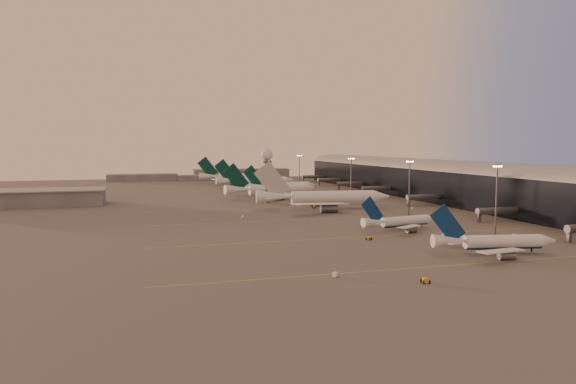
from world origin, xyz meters
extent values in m
plane|color=#535050|center=(0.00, 0.00, 0.00)|extent=(700.00, 700.00, 0.00)
cube|color=#D7CD4B|center=(30.00, -35.00, 0.01)|extent=(180.00, 0.25, 0.02)
cube|color=#D7CD4B|center=(30.00, 10.00, 0.01)|extent=(180.00, 0.25, 0.02)
cube|color=#D7CD4B|center=(30.00, 55.00, 0.01)|extent=(180.00, 0.25, 0.02)
cube|color=#D7CD4B|center=(30.00, 100.00, 0.01)|extent=(180.00, 0.25, 0.02)
cube|color=#D7CD4B|center=(30.00, 150.00, 0.01)|extent=(180.00, 0.25, 0.02)
cube|color=black|center=(108.00, 110.00, 9.00)|extent=(36.00, 360.00, 18.00)
cylinder|color=gray|center=(108.00, 110.00, 18.00)|extent=(10.08, 360.00, 10.08)
cube|color=gray|center=(108.00, 110.00, 18.20)|extent=(40.00, 362.00, 0.80)
cube|color=#525459|center=(72.00, -18.00, 2.20)|extent=(1.20, 1.20, 4.40)
cylinder|color=#525459|center=(82.00, 28.00, 4.50)|extent=(22.00, 2.80, 2.80)
cube|color=#525459|center=(72.00, 28.00, 2.20)|extent=(1.20, 1.20, 4.40)
cylinder|color=#525459|center=(82.00, 86.00, 4.50)|extent=(22.00, 2.80, 2.80)
cube|color=#525459|center=(72.00, 86.00, 2.20)|extent=(1.20, 1.20, 4.40)
cylinder|color=#525459|center=(82.00, 142.00, 4.50)|extent=(22.00, 2.80, 2.80)
cube|color=#525459|center=(72.00, 142.00, 2.20)|extent=(1.20, 1.20, 4.40)
cylinder|color=#525459|center=(82.00, 184.00, 4.50)|extent=(22.00, 2.80, 2.80)
cube|color=#525459|center=(72.00, 184.00, 2.20)|extent=(1.20, 1.20, 4.40)
cylinder|color=#525459|center=(82.00, 226.00, 4.50)|extent=(22.00, 2.80, 2.80)
cube|color=#525459|center=(72.00, 226.00, 2.20)|extent=(1.20, 1.20, 4.40)
cylinder|color=#525459|center=(82.00, 266.00, 4.50)|extent=(22.00, 2.80, 2.80)
cube|color=#525459|center=(72.00, 266.00, 2.20)|extent=(1.20, 1.20, 4.40)
cube|color=slate|center=(-120.00, 140.00, 4.00)|extent=(80.00, 25.00, 8.00)
cube|color=gray|center=(-120.00, 140.00, 8.20)|extent=(82.00, 27.00, 0.60)
cylinder|color=#525459|center=(5.00, 120.00, 11.00)|extent=(2.60, 2.60, 22.00)
cylinder|color=#525459|center=(5.00, 120.00, 22.50)|extent=(5.20, 5.20, 1.20)
sphere|color=white|center=(5.00, 120.00, 26.40)|extent=(6.40, 6.40, 6.40)
cylinder|color=#525459|center=(5.00, 120.00, 30.10)|extent=(0.16, 0.16, 2.00)
cylinder|color=#525459|center=(58.00, 0.00, 12.50)|extent=(0.56, 0.56, 25.00)
cube|color=#525459|center=(58.00, 0.00, 24.50)|extent=(3.60, 0.25, 0.25)
sphere|color=#FFEABF|center=(56.50, 0.00, 24.10)|extent=(0.56, 0.56, 0.56)
sphere|color=#FFEABF|center=(57.50, 0.00, 24.10)|extent=(0.56, 0.56, 0.56)
sphere|color=#FFEABF|center=(58.50, 0.00, 24.10)|extent=(0.56, 0.56, 0.56)
sphere|color=#FFEABF|center=(59.50, 0.00, 24.10)|extent=(0.56, 0.56, 0.56)
cylinder|color=#525459|center=(55.00, 55.00, 12.50)|extent=(0.56, 0.56, 25.00)
cube|color=#525459|center=(55.00, 55.00, 24.50)|extent=(3.60, 0.25, 0.25)
sphere|color=#FFEABF|center=(53.50, 55.00, 24.10)|extent=(0.56, 0.56, 0.56)
sphere|color=#FFEABF|center=(54.50, 55.00, 24.10)|extent=(0.56, 0.56, 0.56)
sphere|color=#FFEABF|center=(55.50, 55.00, 24.10)|extent=(0.56, 0.56, 0.56)
sphere|color=#FFEABF|center=(56.50, 55.00, 24.10)|extent=(0.56, 0.56, 0.56)
cylinder|color=#525459|center=(50.00, 110.00, 12.50)|extent=(0.56, 0.56, 25.00)
cube|color=#525459|center=(50.00, 110.00, 24.50)|extent=(3.60, 0.25, 0.25)
sphere|color=#FFEABF|center=(48.50, 110.00, 24.10)|extent=(0.56, 0.56, 0.56)
sphere|color=#FFEABF|center=(49.50, 110.00, 24.10)|extent=(0.56, 0.56, 0.56)
sphere|color=#FFEABF|center=(50.50, 110.00, 24.10)|extent=(0.56, 0.56, 0.56)
sphere|color=#FFEABF|center=(51.50, 110.00, 24.10)|extent=(0.56, 0.56, 0.56)
cylinder|color=#525459|center=(48.00, 200.00, 12.50)|extent=(0.56, 0.56, 25.00)
cube|color=#525459|center=(48.00, 200.00, 24.50)|extent=(3.60, 0.25, 0.25)
sphere|color=#FFEABF|center=(46.50, 200.00, 24.10)|extent=(0.56, 0.56, 0.56)
sphere|color=#FFEABF|center=(47.50, 200.00, 24.10)|extent=(0.56, 0.56, 0.56)
sphere|color=#FFEABF|center=(48.50, 200.00, 24.10)|extent=(0.56, 0.56, 0.56)
sphere|color=#FFEABF|center=(49.50, 200.00, 24.10)|extent=(0.56, 0.56, 0.56)
cube|color=slate|center=(-60.00, 320.00, 3.00)|extent=(60.00, 18.00, 6.00)
cube|color=slate|center=(30.00, 330.00, 4.50)|extent=(90.00, 20.00, 9.00)
cube|color=slate|center=(-10.00, 310.00, 2.50)|extent=(40.00, 15.00, 5.00)
cylinder|color=white|center=(39.78, -26.89, 3.18)|extent=(23.19, 8.05, 3.89)
cylinder|color=navy|center=(39.78, -26.89, 2.30)|extent=(22.53, 6.90, 2.80)
cone|color=white|center=(53.19, -29.41, 3.18)|extent=(5.07, 4.64, 3.89)
cone|color=white|center=(23.84, -23.88, 3.66)|extent=(10.14, 5.60, 3.89)
cube|color=white|center=(32.50, -35.26, 2.49)|extent=(16.93, 8.58, 1.22)
cylinder|color=slate|center=(35.65, -33.55, 0.72)|extent=(4.82, 3.30, 2.53)
cube|color=slate|center=(35.65, -33.55, 1.81)|extent=(0.35, 0.31, 1.56)
cube|color=white|center=(36.04, -16.44, 2.49)|extent=(15.31, 13.32, 1.22)
cylinder|color=slate|center=(38.36, -19.18, 0.72)|extent=(4.82, 3.30, 2.53)
cube|color=slate|center=(38.36, -19.18, 1.81)|extent=(0.35, 0.31, 1.56)
cube|color=navy|center=(23.37, -23.79, 8.48)|extent=(10.56, 2.33, 11.60)
cube|color=white|center=(23.05, -28.24, 3.76)|extent=(4.71, 2.77, 0.26)
cube|color=white|center=(24.69, -19.54, 3.76)|extent=(4.54, 3.97, 0.26)
cylinder|color=black|center=(48.32, -28.49, 0.51)|extent=(0.51, 0.51, 1.02)
cylinder|color=black|center=(38.39, -24.33, 0.56)|extent=(1.20, 0.71, 1.13)
cylinder|color=black|center=(37.55, -28.76, 0.56)|extent=(1.20, 0.71, 1.13)
cylinder|color=white|center=(33.98, 19.89, 2.84)|extent=(20.73, 6.95, 3.48)
cylinder|color=navy|center=(33.98, 19.89, 2.06)|extent=(20.16, 5.92, 2.50)
cone|color=white|center=(45.99, 21.99, 2.84)|extent=(4.50, 4.11, 3.48)
cone|color=white|center=(19.69, 17.39, 3.27)|extent=(9.04, 4.90, 3.48)
cube|color=white|center=(30.51, 10.59, 2.23)|extent=(13.76, 11.79, 1.09)
cylinder|color=slate|center=(32.61, 13.01, 0.64)|extent=(4.29, 2.91, 2.26)
cube|color=slate|center=(32.61, 13.01, 1.62)|extent=(0.31, 0.27, 1.39)
cube|color=white|center=(27.56, 27.46, 2.23)|extent=(15.12, 7.84, 1.09)
cylinder|color=slate|center=(30.36, 25.89, 0.64)|extent=(4.29, 2.91, 2.26)
cube|color=slate|center=(30.36, 25.89, 1.62)|extent=(0.31, 0.27, 1.39)
cube|color=navy|center=(19.27, 17.31, 7.58)|extent=(9.46, 1.96, 10.37)
cube|color=white|center=(20.40, 13.50, 3.36)|extent=(4.07, 3.52, 0.23)
cube|color=white|center=(19.04, 21.29, 3.36)|extent=(4.21, 2.52, 0.23)
cylinder|color=black|center=(41.62, 21.23, 0.46)|extent=(0.46, 0.46, 0.92)
cylinder|color=black|center=(32.01, 21.59, 0.50)|extent=(1.07, 0.62, 1.01)
cylinder|color=black|center=(32.70, 17.62, 0.50)|extent=(1.07, 0.62, 1.01)
cylinder|color=white|center=(30.13, 85.08, 4.47)|extent=(41.77, 11.80, 6.45)
cylinder|color=white|center=(30.13, 85.08, 3.02)|extent=(40.71, 9.90, 4.64)
cone|color=white|center=(54.55, 81.86, 4.47)|extent=(8.76, 7.44, 6.45)
cone|color=white|center=(1.08, 88.91, 5.28)|extent=(18.01, 8.66, 6.45)
cube|color=white|center=(17.90, 69.38, 3.34)|extent=(30.16, 16.80, 1.92)
cylinder|color=slate|center=(23.38, 72.75, 0.73)|extent=(8.47, 5.20, 4.19)
cube|color=slate|center=(23.38, 72.75, 2.22)|extent=(0.34, 0.30, 2.58)
cube|color=white|center=(22.39, 103.41, 3.34)|extent=(28.10, 22.80, 1.92)
cylinder|color=slate|center=(26.81, 98.74, 0.73)|extent=(8.47, 5.20, 4.19)
cube|color=slate|center=(26.81, 98.74, 2.22)|extent=(0.34, 0.30, 2.58)
cube|color=#B4B6BC|center=(0.23, 89.02, 12.90)|extent=(17.77, 2.70, 19.14)
cube|color=white|center=(-0.30, 81.04, 5.44)|extent=(8.53, 5.37, 0.26)
cube|color=white|center=(1.79, 96.88, 5.44)|extent=(8.32, 6.91, 0.26)
cylinder|color=black|center=(45.68, 83.03, 0.52)|extent=(0.52, 0.52, 1.04)
cylinder|color=black|center=(27.13, 87.78, 0.57)|extent=(1.20, 0.67, 1.14)
cylinder|color=black|center=(26.53, 83.24, 0.57)|extent=(1.20, 0.67, 1.14)
cylinder|color=white|center=(17.43, 145.37, 4.06)|extent=(36.07, 11.68, 5.74)
cylinder|color=white|center=(17.43, 145.37, 2.77)|extent=(35.10, 9.97, 4.14)
cone|color=white|center=(38.38, 148.96, 4.06)|extent=(7.76, 6.83, 5.74)
cone|color=white|center=(-7.49, 141.11, 4.78)|extent=(15.69, 8.18, 5.74)
cube|color=white|center=(11.31, 129.13, 3.06)|extent=(24.12, 20.56, 1.70)
cylinder|color=slate|center=(15.01, 133.35, 0.69)|extent=(7.42, 4.84, 3.73)
cube|color=slate|center=(15.01, 133.35, 2.05)|extent=(0.33, 0.29, 2.30)
cube|color=white|center=(6.25, 158.66, 3.06)|extent=(26.43, 13.80, 1.70)
cylinder|color=slate|center=(11.14, 155.90, 0.69)|extent=(7.42, 4.84, 3.73)
cube|color=slate|center=(11.14, 155.90, 2.05)|extent=(0.33, 0.29, 2.30)
cube|color=#053329|center=(-8.22, 140.98, 11.64)|extent=(15.63, 3.01, 17.00)
cube|color=white|center=(-6.57, 134.27, 4.92)|extent=(7.11, 6.12, 0.25)
cube|color=white|center=(-8.90, 147.86, 4.92)|extent=(7.34, 4.41, 0.25)
cylinder|color=black|center=(30.77, 147.66, 0.50)|extent=(0.50, 0.50, 0.99)
cylinder|color=black|center=(14.23, 147.04, 0.54)|extent=(1.16, 0.67, 1.09)
cylinder|color=black|center=(14.96, 142.74, 0.54)|extent=(1.16, 0.67, 1.09)
cylinder|color=white|center=(30.45, 172.85, 3.63)|extent=(32.23, 11.89, 5.14)
cylinder|color=white|center=(30.45, 172.85, 2.48)|extent=(31.30, 10.35, 3.70)
cone|color=white|center=(49.02, 176.95, 3.63)|extent=(7.13, 6.35, 5.14)
cone|color=white|center=(8.36, 167.97, 4.28)|extent=(14.16, 7.90, 5.14)
cube|color=white|center=(25.67, 158.07, 2.73)|extent=(21.09, 19.09, 1.52)
cylinder|color=slate|center=(28.79, 162.00, 0.62)|extent=(6.74, 4.59, 3.34)
cube|color=slate|center=(28.79, 162.00, 1.83)|extent=(0.31, 0.27, 2.06)
cube|color=white|center=(19.89, 184.25, 2.73)|extent=(23.73, 11.37, 1.52)
cylinder|color=slate|center=(24.38, 181.99, 0.62)|extent=(6.74, 4.59, 3.34)
cube|color=slate|center=(24.38, 181.99, 1.83)|extent=(0.31, 0.27, 2.06)
cube|color=#053329|center=(7.71, 167.83, 10.41)|extent=(13.88, 3.35, 15.21)
cube|color=white|center=(9.47, 161.90, 4.41)|extent=(6.27, 5.65, 0.22)
cube|color=white|center=(6.81, 173.95, 4.41)|extent=(6.54, 3.69, 0.22)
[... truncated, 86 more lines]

